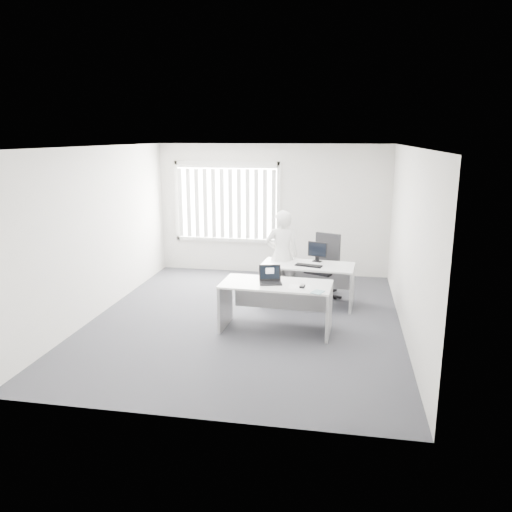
% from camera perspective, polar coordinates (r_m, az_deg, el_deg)
% --- Properties ---
extents(ground, '(6.00, 6.00, 0.00)m').
position_cam_1_polar(ground, '(8.30, -1.19, -7.31)').
color(ground, '#494950').
rests_on(ground, ground).
extents(wall_back, '(5.00, 0.02, 2.80)m').
position_cam_1_polar(wall_back, '(10.83, 1.89, 5.30)').
color(wall_back, silver).
rests_on(wall_back, ground).
extents(wall_front, '(5.00, 0.02, 2.80)m').
position_cam_1_polar(wall_front, '(5.10, -7.88, -4.39)').
color(wall_front, silver).
rests_on(wall_front, ground).
extents(wall_left, '(0.02, 6.00, 2.80)m').
position_cam_1_polar(wall_left, '(8.75, -17.53, 2.67)').
color(wall_left, silver).
rests_on(wall_left, ground).
extents(wall_right, '(0.02, 6.00, 2.80)m').
position_cam_1_polar(wall_right, '(7.83, 17.03, 1.48)').
color(wall_right, silver).
rests_on(wall_right, ground).
extents(ceiling, '(5.00, 6.00, 0.02)m').
position_cam_1_polar(ceiling, '(7.76, -1.29, 12.39)').
color(ceiling, silver).
rests_on(ceiling, wall_back).
extents(window, '(2.32, 0.06, 1.76)m').
position_cam_1_polar(window, '(10.96, -3.35, 6.17)').
color(window, silver).
rests_on(window, wall_back).
extents(blinds, '(2.20, 0.10, 1.50)m').
position_cam_1_polar(blinds, '(10.90, -3.42, 5.97)').
color(blinds, white).
rests_on(blinds, wall_back).
extents(desk_near, '(1.72, 0.87, 0.77)m').
position_cam_1_polar(desk_near, '(7.70, 2.30, -4.65)').
color(desk_near, silver).
rests_on(desk_near, ground).
extents(desk_far, '(1.67, 0.88, 0.74)m').
position_cam_1_polar(desk_far, '(8.94, 5.89, -2.24)').
color(desk_far, silver).
rests_on(desk_far, ground).
extents(office_chair, '(0.88, 0.88, 1.18)m').
position_cam_1_polar(office_chair, '(9.50, 7.65, -2.39)').
color(office_chair, black).
rests_on(office_chair, ground).
extents(person, '(0.68, 0.52, 1.67)m').
position_cam_1_polar(person, '(9.13, 2.97, 0.09)').
color(person, silver).
rests_on(person, ground).
extents(laptop, '(0.39, 0.37, 0.26)m').
position_cam_1_polar(laptop, '(7.58, 1.68, -2.24)').
color(laptop, black).
rests_on(laptop, desk_near).
extents(paper_sheet, '(0.33, 0.24, 0.00)m').
position_cam_1_polar(paper_sheet, '(7.48, 4.98, -3.52)').
color(paper_sheet, white).
rests_on(paper_sheet, desk_near).
extents(mouse, '(0.08, 0.12, 0.05)m').
position_cam_1_polar(mouse, '(7.45, 5.31, -3.42)').
color(mouse, '#ABABAD').
rests_on(mouse, paper_sheet).
extents(booklet, '(0.21, 0.24, 0.01)m').
position_cam_1_polar(booklet, '(7.25, 7.05, -4.11)').
color(booklet, silver).
rests_on(booklet, desk_near).
extents(keyboard, '(0.49, 0.26, 0.02)m').
position_cam_1_polar(keyboard, '(8.77, 6.04, -1.09)').
color(keyboard, black).
rests_on(keyboard, desk_far).
extents(monitor, '(0.38, 0.21, 0.36)m').
position_cam_1_polar(monitor, '(9.07, 7.03, 0.48)').
color(monitor, black).
rests_on(monitor, desk_far).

